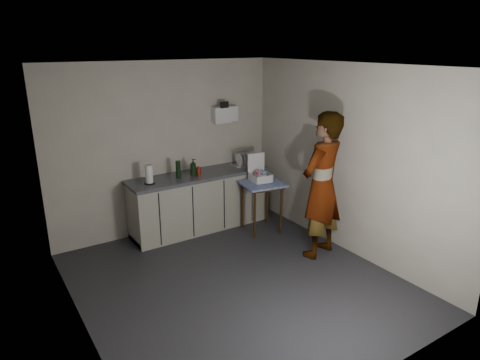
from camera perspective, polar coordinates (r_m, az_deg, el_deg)
ground at (r=5.45m, az=-0.42°, el=-13.46°), size 4.00×4.00×0.00m
wall_back at (r=6.61m, az=-9.82°, el=4.15°), size 3.60×0.02×2.60m
wall_right at (r=6.02m, az=14.06°, el=2.54°), size 0.02×4.00×2.60m
wall_left at (r=4.28m, az=-21.16°, el=-4.43°), size 0.02×4.00×2.60m
ceiling at (r=4.67m, az=-0.50°, el=14.91°), size 3.60×4.00×0.01m
kitchen_counter at (r=6.78m, az=-5.35°, el=-3.05°), size 2.24×0.62×0.91m
wall_shelf at (r=6.91m, az=-2.09°, el=8.77°), size 0.42×0.18×0.37m
side_table at (r=6.58m, az=2.89°, el=-1.16°), size 0.70×0.70×0.80m
standing_man at (r=5.84m, az=10.86°, el=-0.76°), size 0.84×0.66×2.01m
soap_bottle at (r=6.50m, az=-6.26°, el=1.70°), size 0.14×0.14×0.26m
soda_can at (r=6.55m, az=-5.53°, el=1.23°), size 0.07×0.07×0.12m
dark_bottle at (r=6.42m, az=-8.24°, el=1.42°), size 0.08×0.08×0.26m
paper_towel at (r=6.22m, az=-12.03°, el=0.69°), size 0.15×0.15×0.28m
dish_rack at (r=7.00m, az=0.40°, el=2.38°), size 0.36×0.27×0.25m
bakery_box at (r=6.60m, az=2.66°, el=0.67°), size 0.32×0.33×0.41m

